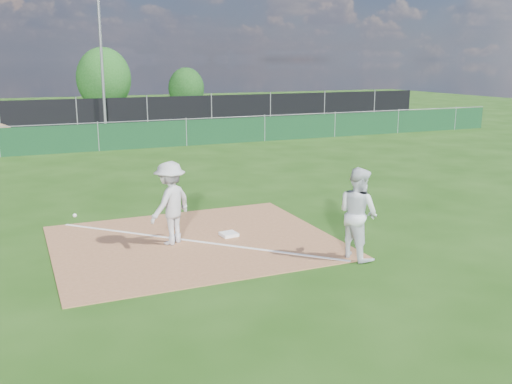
% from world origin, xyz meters
% --- Properties ---
extents(ground, '(90.00, 90.00, 0.00)m').
position_xyz_m(ground, '(0.00, 10.00, 0.00)').
color(ground, '#1C430E').
rests_on(ground, ground).
extents(infield_dirt, '(6.00, 5.00, 0.02)m').
position_xyz_m(infield_dirt, '(0.00, 1.00, 0.01)').
color(infield_dirt, '#955F3B').
rests_on(infield_dirt, ground).
extents(foul_line, '(5.01, 5.01, 0.01)m').
position_xyz_m(foul_line, '(0.00, 1.00, 0.03)').
color(foul_line, white).
rests_on(foul_line, infield_dirt).
extents(green_fence, '(44.00, 0.05, 1.20)m').
position_xyz_m(green_fence, '(0.00, 15.00, 0.60)').
color(green_fence, black).
rests_on(green_fence, ground).
extents(black_fence, '(46.00, 0.04, 1.80)m').
position_xyz_m(black_fence, '(0.00, 23.00, 0.90)').
color(black_fence, black).
rests_on(black_fence, ground).
extents(parking_lot, '(46.00, 9.00, 0.01)m').
position_xyz_m(parking_lot, '(0.00, 28.00, 0.01)').
color(parking_lot, black).
rests_on(parking_lot, ground).
extents(light_pole, '(0.16, 0.16, 8.00)m').
position_xyz_m(light_pole, '(1.50, 22.70, 4.00)').
color(light_pole, slate).
rests_on(light_pole, ground).
extents(first_base, '(0.39, 0.39, 0.07)m').
position_xyz_m(first_base, '(0.85, 1.07, 0.06)').
color(first_base, white).
rests_on(first_base, infield_dirt).
extents(play_at_first, '(2.71, 1.23, 1.80)m').
position_xyz_m(play_at_first, '(-0.49, 1.08, 0.92)').
color(play_at_first, silver).
rests_on(play_at_first, infield_dirt).
extents(runner, '(0.85, 1.01, 1.87)m').
position_xyz_m(runner, '(2.74, -1.27, 0.93)').
color(runner, silver).
rests_on(runner, ground).
extents(car_mid, '(4.48, 2.04, 1.42)m').
position_xyz_m(car_mid, '(-0.33, 26.65, 0.72)').
color(car_mid, black).
rests_on(car_mid, parking_lot).
extents(car_right, '(4.49, 3.16, 1.21)m').
position_xyz_m(car_right, '(5.24, 27.33, 0.61)').
color(car_right, black).
rests_on(car_right, parking_lot).
extents(tree_mid, '(4.12, 4.12, 4.88)m').
position_xyz_m(tree_mid, '(3.40, 34.83, 2.51)').
color(tree_mid, '#382316').
rests_on(tree_mid, ground).
extents(tree_right, '(2.82, 2.82, 3.34)m').
position_xyz_m(tree_right, '(9.61, 33.79, 1.72)').
color(tree_right, '#382316').
rests_on(tree_right, ground).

